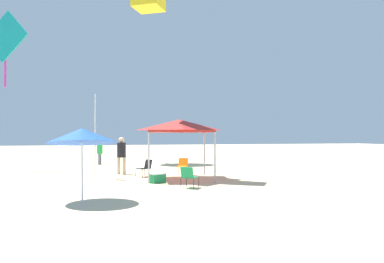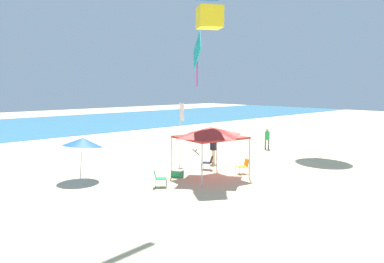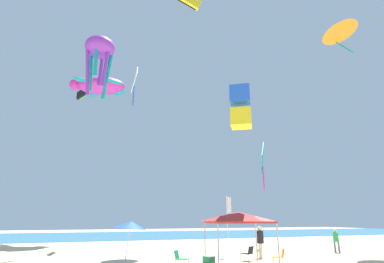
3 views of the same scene
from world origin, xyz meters
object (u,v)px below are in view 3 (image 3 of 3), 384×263
at_px(cooler_box, 209,260).
at_px(person_kite_handler, 336,239).
at_px(person_beachcomber, 260,239).
at_px(kite_delta_orange, 338,30).
at_px(banner_flag, 228,219).
at_px(beach_umbrella, 131,225).
at_px(canopy_tent, 238,218).
at_px(folding_chair_left_of_tent, 180,258).
at_px(kite_parafoil_black, 90,88).
at_px(kite_octopus_purple, 100,51).
at_px(folding_chair_facing_ocean, 280,256).
at_px(kite_turtle_magenta, 100,86).
at_px(kite_box_blue, 241,107).
at_px(kite_diamond_teal, 262,160).
at_px(kite_diamond_white, 134,81).
at_px(folding_chair_near_cooler, 248,252).

xyz_separation_m(cooler_box, person_kite_handler, (10.97, 1.97, 0.75)).
distance_m(person_kite_handler, person_beachcomber, 7.00).
bearing_deg(kite_delta_orange, banner_flag, -29.50).
height_order(beach_umbrella, person_kite_handler, beach_umbrella).
distance_m(beach_umbrella, cooler_box, 5.24).
xyz_separation_m(canopy_tent, banner_flag, (1.22, 3.73, -0.07)).
height_order(folding_chair_left_of_tent, kite_parafoil_black, kite_parafoil_black).
xyz_separation_m(folding_chair_left_of_tent, person_kite_handler, (12.91, 2.81, 0.48)).
relative_size(person_kite_handler, kite_delta_orange, 0.33).
bearing_deg(person_kite_handler, kite_octopus_purple, -0.41).
bearing_deg(kite_delta_orange, folding_chair_facing_ocean, -10.69).
bearing_deg(person_beachcomber, kite_turtle_magenta, -111.27).
xyz_separation_m(kite_box_blue, kite_diamond_teal, (6.29, 7.46, -1.82)).
bearing_deg(kite_octopus_purple, kite_turtle_magenta, 14.41).
distance_m(person_kite_handler, kite_diamond_white, 24.15).
distance_m(beach_umbrella, kite_octopus_purple, 16.20).
height_order(kite_turtle_magenta, kite_diamond_teal, kite_turtle_magenta).
xyz_separation_m(person_beachcomber, kite_diamond_white, (-6.74, 12.77, 15.76)).
bearing_deg(folding_chair_left_of_tent, person_kite_handler, -39.79).
bearing_deg(folding_chair_near_cooler, person_beachcomber, -173.87).
bearing_deg(kite_diamond_teal, person_kite_handler, -132.20).
relative_size(person_beachcomber, kite_diamond_teal, 0.41).
relative_size(banner_flag, kite_delta_orange, 0.80).
bearing_deg(kite_delta_orange, cooler_box, -21.28).
height_order(beach_umbrella, kite_box_blue, kite_box_blue).
bearing_deg(person_beachcomber, kite_diamond_teal, -176.89).
xyz_separation_m(canopy_tent, folding_chair_near_cooler, (1.30, 1.36, -1.94)).
bearing_deg(kite_box_blue, person_kite_handler, 135.14).
bearing_deg(kite_parafoil_black, kite_octopus_purple, 136.80).
distance_m(canopy_tent, kite_delta_orange, 23.96).
xyz_separation_m(folding_chair_facing_ocean, kite_diamond_white, (-5.99, 15.81, 16.40)).
bearing_deg(canopy_tent, kite_turtle_magenta, 109.60).
bearing_deg(folding_chair_left_of_tent, folding_chair_facing_ocean, -63.67).
relative_size(beach_umbrella, kite_turtle_magenta, 0.32).
distance_m(cooler_box, kite_delta_orange, 26.25).
xyz_separation_m(person_beachcomber, kite_diamond_teal, (4.71, 6.32, 6.53)).
bearing_deg(banner_flag, beach_umbrella, 175.17).
bearing_deg(canopy_tent, person_beachcomber, 40.59).
bearing_deg(folding_chair_near_cooler, kite_turtle_magenta, -94.16).
bearing_deg(cooler_box, kite_delta_orange, 11.54).
distance_m(kite_octopus_purple, kite_parafoil_black, 17.04).
bearing_deg(person_kite_handler, kite_turtle_magenta, -24.99).
xyz_separation_m(beach_umbrella, folding_chair_facing_ocean, (7.16, -4.93, -1.51)).
xyz_separation_m(folding_chair_near_cooler, kite_octopus_purple, (-9.20, 8.65, 16.41)).
bearing_deg(cooler_box, person_kite_handler, 10.18).
bearing_deg(folding_chair_left_of_tent, folding_chair_near_cooler, -39.99).
bearing_deg(beach_umbrella, kite_parafoil_black, 98.68).
bearing_deg(banner_flag, kite_box_blue, -90.82).
bearing_deg(folding_chair_facing_ocean, folding_chair_left_of_tent, -75.24).
height_order(kite_octopus_purple, kite_diamond_teal, kite_octopus_purple).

